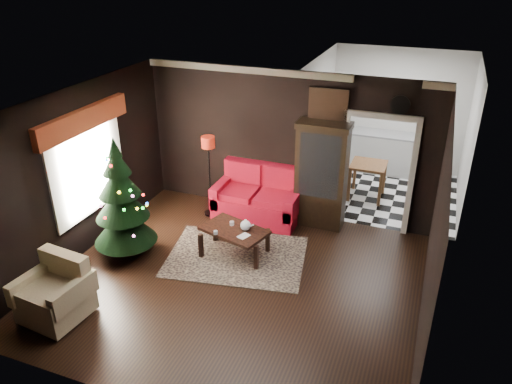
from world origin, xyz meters
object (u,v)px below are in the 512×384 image
at_px(loveseat, 258,195).
at_px(curio_cabinet, 321,177).
at_px(armchair, 53,290).
at_px(coffee_table, 235,241).
at_px(floor_lamp, 210,176).
at_px(christmas_tree, 121,199).
at_px(kitchen_table, 367,181).
at_px(teapot, 245,225).
at_px(wall_clock, 400,105).

bearing_deg(loveseat, curio_cabinet, 10.83).
xyz_separation_m(armchair, coffee_table, (1.70, 2.36, -0.21)).
bearing_deg(floor_lamp, armchair, -101.92).
height_order(curio_cabinet, coffee_table, curio_cabinet).
xyz_separation_m(christmas_tree, armchair, (0.01, -1.72, -0.59)).
relative_size(coffee_table, kitchen_table, 1.43).
distance_m(curio_cabinet, teapot, 1.79).
bearing_deg(coffee_table, floor_lamp, 131.25).
distance_m(christmas_tree, coffee_table, 1.99).
height_order(christmas_tree, wall_clock, wall_clock).
bearing_deg(christmas_tree, kitchen_table, 46.58).
relative_size(curio_cabinet, coffee_table, 1.77).
relative_size(wall_clock, kitchen_table, 0.43).
bearing_deg(teapot, armchair, -128.34).
bearing_deg(floor_lamp, kitchen_table, 34.98).
bearing_deg(floor_lamp, curio_cabinet, 12.45).
height_order(floor_lamp, kitchen_table, floor_lamp).
height_order(armchair, kitchen_table, armchair).
relative_size(loveseat, wall_clock, 5.31).
bearing_deg(armchair, kitchen_table, 63.31).
relative_size(armchair, kitchen_table, 1.14).
bearing_deg(christmas_tree, curio_cabinet, 38.27).
bearing_deg(floor_lamp, teapot, -42.82).
bearing_deg(teapot, christmas_tree, -160.67).
xyz_separation_m(floor_lamp, teapot, (1.16, -1.07, -0.24)).
distance_m(floor_lamp, wall_clock, 3.64).
xyz_separation_m(curio_cabinet, kitchen_table, (0.65, 1.43, -0.57)).
distance_m(floor_lamp, kitchen_table, 3.31).
bearing_deg(wall_clock, teapot, -140.64).
bearing_deg(teapot, curio_cabinet, 60.08).
relative_size(loveseat, kitchen_table, 2.27).
height_order(floor_lamp, wall_clock, wall_clock).
bearing_deg(curio_cabinet, christmas_tree, -141.73).
relative_size(curio_cabinet, teapot, 9.58).
height_order(loveseat, wall_clock, wall_clock).
relative_size(coffee_table, wall_clock, 3.36).
bearing_deg(coffee_table, loveseat, 93.68).
bearing_deg(coffee_table, teapot, 10.31).
bearing_deg(wall_clock, coffee_table, -142.49).
bearing_deg(floor_lamp, loveseat, 14.52).
xyz_separation_m(armchair, kitchen_table, (3.42, 5.34, -0.08)).
distance_m(loveseat, floor_lamp, 0.97).
height_order(curio_cabinet, kitchen_table, curio_cabinet).
height_order(wall_clock, kitchen_table, wall_clock).
xyz_separation_m(loveseat, christmas_tree, (-1.62, -1.97, 0.55)).
bearing_deg(coffee_table, kitchen_table, 60.16).
relative_size(armchair, coffee_table, 0.79).
height_order(curio_cabinet, floor_lamp, curio_cabinet).
bearing_deg(loveseat, coffee_table, -86.32).
bearing_deg(loveseat, wall_clock, 9.66).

